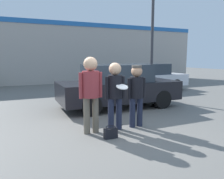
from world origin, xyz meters
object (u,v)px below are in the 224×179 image
Objects in this scene: parked_car_near at (118,86)px; street_lamp at (157,7)px; person_left at (91,87)px; parked_car_far at (147,77)px; person_right at (136,90)px; person_middle_with_frisbee at (115,90)px; handbag at (111,133)px.

parked_car_near is 3.85m from street_lamp.
person_left is 0.43× the size of parked_car_far.
person_right is at bearing 0.29° from person_left.
street_lamp is (2.70, 3.07, 2.91)m from person_right.
parked_car_far is (3.87, 5.44, -0.23)m from person_right.
person_left is at bearing 178.54° from person_middle_with_frisbee.
parked_car_near reaches higher than parked_car_far.
handbag is (-1.51, -2.80, -0.65)m from parked_car_near.
person_left is 2.93m from parked_car_near.
street_lamp is at bearing 42.94° from person_middle_with_frisbee.
person_middle_with_frisbee is 1.04× the size of person_right.
street_lamp is (3.94, 3.07, 2.76)m from person_left.
parked_car_near is (1.18, 2.31, -0.23)m from person_middle_with_frisbee.
parked_car_near is at bearing 62.97° from person_middle_with_frisbee.
person_right is at bearing -131.38° from street_lamp.
person_left is at bearing -133.15° from parked_car_far.
person_left is at bearing -142.04° from street_lamp.
person_right is (1.24, 0.01, -0.15)m from person_left.
parked_car_far is 14.28× the size of handbag.
parked_car_far is (3.31, 3.16, -0.04)m from parked_car_near.
person_right is 0.38× the size of parked_car_far.
parked_car_far is (5.11, 5.45, -0.38)m from person_left.
person_left is 1.14m from handbag.
person_middle_with_frisbee is 5.37m from street_lamp.
handbag is (-4.82, -5.96, -0.61)m from parked_car_far.
parked_car_near is (0.56, 2.28, -0.19)m from person_right.
street_lamp is at bearing 20.10° from parked_car_near.
street_lamp reaches higher than person_right.
person_right is 0.25× the size of street_lamp.
handbag is (0.29, -0.51, -0.98)m from person_left.
handbag is at bearing -135.58° from street_lamp.
person_right reaches higher than handbag.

